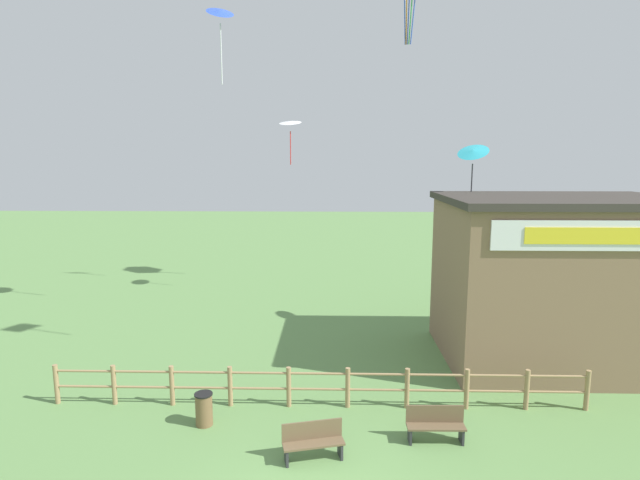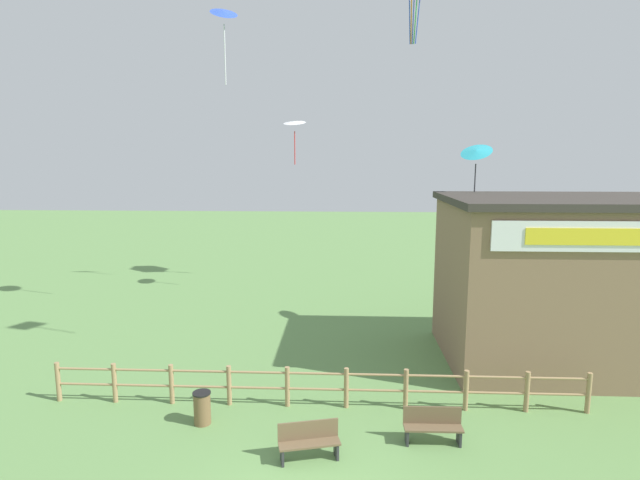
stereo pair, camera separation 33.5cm
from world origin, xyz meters
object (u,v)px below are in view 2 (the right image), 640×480
at_px(park_bench_by_building, 433,425).
at_px(kite_white_delta, 295,123).
at_px(kite_cyan_delta, 476,152).
at_px(seaside_building, 560,280).
at_px(trash_bin, 202,408).
at_px(kite_blue_delta, 224,14).
at_px(park_bench_near_fence, 309,440).

height_order(park_bench_by_building, kite_white_delta, kite_white_delta).
bearing_deg(kite_cyan_delta, seaside_building, -44.41).
bearing_deg(seaside_building, trash_bin, -156.81).
xyz_separation_m(park_bench_by_building, kite_blue_delta, (-7.39, 10.08, 12.67)).
height_order(seaside_building, kite_white_delta, kite_white_delta).
height_order(trash_bin, kite_blue_delta, kite_blue_delta).
distance_m(kite_cyan_delta, kite_white_delta, 9.52).
distance_m(park_bench_near_fence, park_bench_by_building, 3.21).
bearing_deg(trash_bin, seaside_building, 23.19).
xyz_separation_m(kite_blue_delta, kite_cyan_delta, (10.20, -2.15, -5.75)).
height_order(kite_blue_delta, kite_cyan_delta, kite_blue_delta).
relative_size(seaside_building, park_bench_by_building, 5.41).
bearing_deg(kite_cyan_delta, trash_bin, -140.65).
relative_size(park_bench_by_building, trash_bin, 1.64).
bearing_deg(kite_white_delta, park_bench_near_fence, -83.31).
distance_m(seaside_building, park_bench_near_fence, 10.80).
xyz_separation_m(park_bench_near_fence, park_bench_by_building, (3.10, 0.85, 0.00)).
distance_m(park_bench_by_building, kite_cyan_delta, 10.89).
bearing_deg(seaside_building, kite_white_delta, 141.54).
bearing_deg(trash_bin, kite_cyan_delta, 39.35).
bearing_deg(kite_cyan_delta, park_bench_near_fence, -123.88).
height_order(kite_cyan_delta, kite_white_delta, kite_white_delta).
xyz_separation_m(park_bench_near_fence, kite_cyan_delta, (5.90, 8.78, 6.92)).
relative_size(kite_blue_delta, kite_cyan_delta, 1.24).
bearing_deg(park_bench_by_building, kite_cyan_delta, 70.54).
bearing_deg(kite_cyan_delta, park_bench_by_building, -109.46).
xyz_separation_m(trash_bin, kite_cyan_delta, (8.91, 7.31, 6.94)).
distance_m(park_bench_by_building, kite_white_delta, 16.62).
xyz_separation_m(seaside_building, park_bench_by_building, (-5.28, -5.50, -2.48)).
distance_m(park_bench_near_fence, trash_bin, 3.36).
relative_size(trash_bin, kite_white_delta, 0.40).
bearing_deg(trash_bin, park_bench_by_building, -5.81).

